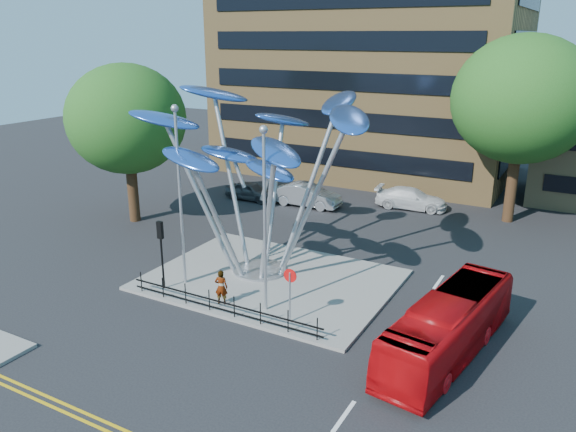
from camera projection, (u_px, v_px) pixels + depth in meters
The scene contains 17 objects.
ground at pixel (218, 339), 23.08m from camera, with size 120.00×120.00×0.00m, color black.
traffic_island at pixel (271, 280), 28.51m from camera, with size 12.00×9.00×0.15m, color slate.
double_yellow_near at pixel (109, 423), 18.08m from camera, with size 40.00×0.12×0.01m, color gold.
double_yellow_far at pixel (102, 429), 17.83m from camera, with size 40.00×0.12×0.01m, color gold.
tree_right at pixel (522, 100), 35.24m from camera, with size 8.80×8.80×12.11m.
tree_left at pixel (127, 119), 35.74m from camera, with size 7.60×7.60×10.32m.
leaf_sculpture at pixel (258, 143), 27.47m from camera, with size 12.72×9.54×9.51m.
street_lamp_left at pixel (179, 181), 26.41m from camera, with size 0.36×0.36×8.80m.
street_lamp_right at pixel (265, 204), 23.77m from camera, with size 0.36×0.36×8.30m.
traffic_light_island at pixel (161, 241), 26.65m from camera, with size 0.28×0.18×3.42m.
no_entry_sign_island at pixel (290, 286), 23.69m from camera, with size 0.60×0.10×2.45m.
pedestrian_railing_front at pixel (222, 305), 24.78m from camera, with size 10.00×0.06×1.00m.
red_bus at pixel (448, 326), 21.59m from camera, with size 2.08×8.90×2.48m, color #B8080C.
pedestrian at pixel (221, 287), 25.58m from camera, with size 0.60×0.40×1.65m, color gray.
parked_car_left at pixel (251, 191), 42.40m from camera, with size 1.59×3.96×1.35m, color #3E4146.
parked_car_mid at pixel (307, 195), 40.76m from camera, with size 1.75×5.01×1.65m, color #96989D.
parked_car_right at pixel (411, 199), 40.24m from camera, with size 2.06×5.07×1.47m, color silver.
Camera 1 is at (12.38, -16.45, 11.95)m, focal length 35.00 mm.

